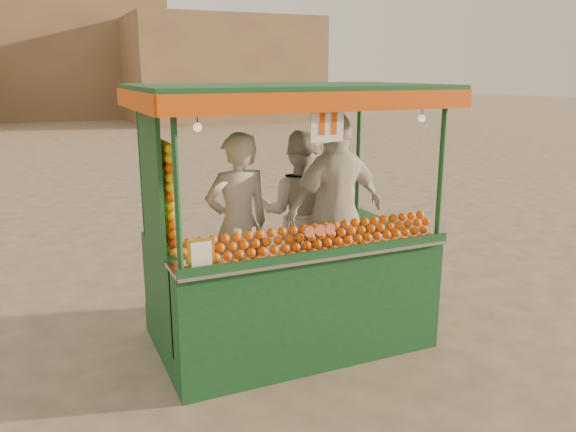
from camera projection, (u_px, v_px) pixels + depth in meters
name	position (u px, v px, depth m)	size (l,w,h in m)	color
ground	(289.00, 342.00, 5.31)	(90.00, 90.00, 0.00)	brown
building_right	(221.00, 70.00, 28.71)	(9.00, 6.00, 5.00)	olive
building_center	(23.00, 50.00, 30.22)	(14.00, 7.00, 7.00)	olive
juice_cart	(286.00, 266.00, 5.07)	(2.57, 1.66, 2.33)	#0F3A1E
vendor_left	(238.00, 225.00, 5.10)	(0.64, 0.45, 1.66)	beige
vendor_middle	(300.00, 213.00, 5.62)	(1.00, 0.95, 1.62)	beige
vendor_right	(336.00, 211.00, 5.25)	(1.14, 0.63, 1.83)	beige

